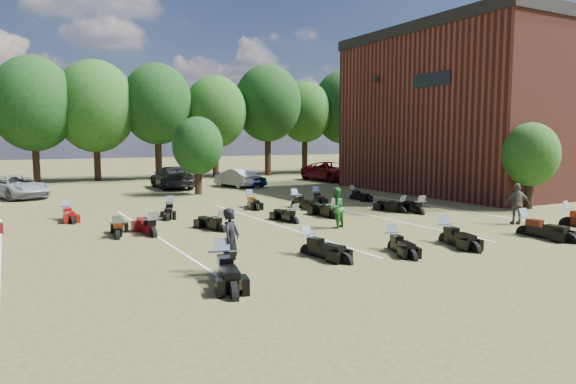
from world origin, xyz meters
TOP-DOWN VIEW (x-y plane):
  - ground at (0.00, 0.00)m, footprint 160.00×160.00m
  - car_2 at (-12.20, 18.77)m, footprint 4.02×5.43m
  - car_3 at (-2.31, 20.30)m, footprint 2.44×5.54m
  - car_4 at (2.56, 19.02)m, footprint 3.09×4.37m
  - car_5 at (2.12, 19.03)m, footprint 2.19×4.26m
  - car_6 at (11.11, 20.09)m, footprint 3.00×5.88m
  - car_7 at (12.22, 18.86)m, footprint 2.88×5.08m
  - person_black at (-7.56, -3.34)m, footprint 0.75×0.73m
  - person_green at (-1.24, 1.05)m, footprint 0.97×0.87m
  - person_grey at (5.86, -1.86)m, footprint 1.08×0.87m
  - motorcycle_1 at (-4.62, -2.42)m, footprint 1.10×2.27m
  - motorcycle_2 at (-7.91, -3.62)m, footprint 1.36×2.59m
  - motorcycle_3 at (0.50, -3.11)m, footprint 1.21×2.36m
  - motorcycle_4 at (-1.88, -3.15)m, footprint 1.19×2.10m
  - motorcycle_5 at (4.14, -3.54)m, footprint 0.80×2.42m
  - motorcycle_6 at (7.47, -3.08)m, footprint 1.23×2.58m
  - motorcycle_7 at (-8.12, 2.75)m, footprint 0.85×2.40m
  - motorcycle_8 at (-9.31, 2.98)m, footprint 1.16×2.25m
  - motorcycle_9 at (-2.16, 2.81)m, footprint 0.81×2.14m
  - motorcycle_10 at (-5.58, 2.49)m, footprint 1.09×2.16m
  - motorcycle_11 at (0.01, 3.08)m, footprint 0.75×2.36m
  - motorcycle_12 at (3.81, 2.93)m, footprint 0.97×2.20m
  - motorcycle_13 at (4.33, 2.19)m, footprint 1.22×2.33m
  - motorcycle_15 at (-10.46, 8.72)m, footprint 0.80×2.13m
  - motorcycle_16 at (-6.07, 7.67)m, footprint 1.39×2.32m
  - motorcycle_17 at (-1.56, 8.61)m, footprint 1.12×2.31m
  - motorcycle_18 at (0.52, 7.41)m, footprint 0.83×2.35m
  - motorcycle_19 at (5.11, 8.61)m, footprint 0.65×2.03m
  - motorcycle_20 at (2.56, 8.65)m, footprint 1.34×2.25m
  - brick_building at (22.00, 9.00)m, footprint 25.40×15.20m
  - tree_line at (-1.00, 29.00)m, footprint 56.00×6.00m
  - young_tree_near_building at (10.50, 1.00)m, footprint 2.80×2.80m
  - young_tree_midfield at (-2.00, 15.50)m, footprint 3.20×3.20m
  - parking_lines at (-3.00, 3.00)m, footprint 20.10×14.00m

SIDE VIEW (x-z plane):
  - ground at x=0.00m, z-range 0.00..0.00m
  - motorcycle_1 at x=-4.62m, z-range -0.61..0.61m
  - motorcycle_2 at x=-7.91m, z-range -0.69..0.69m
  - motorcycle_3 at x=0.50m, z-range -0.63..0.63m
  - motorcycle_4 at x=-1.88m, z-range -0.56..0.56m
  - motorcycle_5 at x=4.14m, z-range -0.67..0.67m
  - motorcycle_6 at x=7.47m, z-range -0.69..0.69m
  - motorcycle_7 at x=-8.12m, z-range -0.66..0.66m
  - motorcycle_8 at x=-9.31m, z-range -0.60..0.60m
  - motorcycle_9 at x=-2.16m, z-range -0.58..0.58m
  - motorcycle_10 at x=-5.58m, z-range -0.58..0.58m
  - motorcycle_11 at x=0.01m, z-range -0.66..0.66m
  - motorcycle_12 at x=3.81m, z-range -0.59..0.59m
  - motorcycle_13 at x=4.33m, z-range -0.62..0.62m
  - motorcycle_15 at x=-10.46m, z-range -0.58..0.58m
  - motorcycle_16 at x=-6.07m, z-range -0.62..0.62m
  - motorcycle_17 at x=-1.56m, z-range -0.62..0.62m
  - motorcycle_18 at x=0.52m, z-range -0.65..0.65m
  - motorcycle_19 at x=5.11m, z-range -0.57..0.57m
  - motorcycle_20 at x=2.56m, z-range -0.60..0.60m
  - parking_lines at x=-3.00m, z-range 0.00..0.01m
  - car_5 at x=2.12m, z-range 0.00..1.34m
  - car_2 at x=-12.20m, z-range 0.00..1.37m
  - car_4 at x=2.56m, z-range 0.00..1.38m
  - car_7 at x=12.22m, z-range 0.00..1.39m
  - car_3 at x=-2.31m, z-range 0.00..1.58m
  - car_6 at x=11.11m, z-range 0.00..1.59m
  - person_green at x=-1.24m, z-range 0.00..1.63m
  - person_grey at x=5.86m, z-range 0.00..1.71m
  - person_black at x=-7.56m, z-range 0.00..1.74m
  - young_tree_near_building at x=10.50m, z-range 0.67..4.83m
  - young_tree_midfield at x=-2.00m, z-range 0.74..5.44m
  - brick_building at x=22.00m, z-range 0.01..10.71m
  - tree_line at x=-1.00m, z-range 1.42..11.20m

